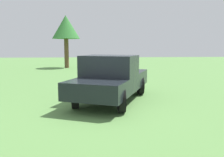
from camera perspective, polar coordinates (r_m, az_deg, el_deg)
ground_plane at (r=8.64m, az=-1.50°, el=-6.74°), size 80.00×80.00×0.00m
pickup_truck at (r=9.23m, az=-0.24°, el=0.27°), size 5.28×3.74×1.84m
tree_back_left at (r=24.64m, az=-11.20°, el=12.05°), size 2.79×2.79×5.32m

